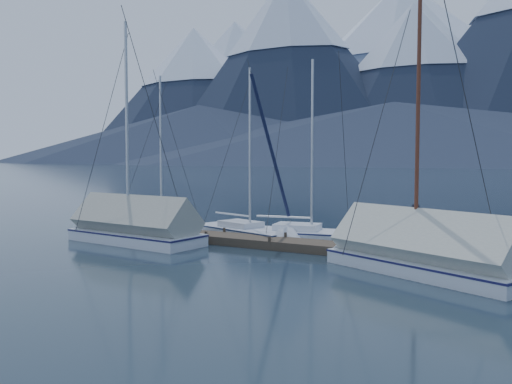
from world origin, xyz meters
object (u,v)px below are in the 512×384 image
person (417,226)px  sailboat_open_mid (257,235)px  sailboat_open_right (322,237)px  sailboat_covered_far (126,230)px  sailboat_covered_near (411,256)px  sailboat_open_left (167,226)px

person → sailboat_open_mid: bearing=77.7°
sailboat_open_right → sailboat_covered_far: size_ratio=0.84×
sailboat_open_mid → sailboat_covered_near: (7.72, -3.64, 0.34)m
sailboat_covered_near → sailboat_covered_far: bearing=-180.0°
sailboat_open_right → sailboat_open_mid: bearing=-164.3°
sailboat_open_mid → sailboat_open_left: bearing=175.7°
sailboat_open_mid → sailboat_covered_far: sailboat_covered_far is taller
sailboat_open_left → sailboat_covered_near: size_ratio=0.87×
sailboat_covered_far → person: bearing=11.0°
sailboat_covered_far → person: sailboat_covered_far is taller
sailboat_open_mid → sailboat_covered_far: size_ratio=0.82×
sailboat_covered_near → person: 2.40m
sailboat_open_left → sailboat_open_right: size_ratio=0.98×
sailboat_covered_near → sailboat_covered_far: 12.07m
sailboat_open_left → sailboat_covered_far: sailboat_covered_far is taller
sailboat_covered_near → sailboat_covered_far: (-12.07, -0.01, 0.01)m
sailboat_open_left → person: bearing=-7.9°
sailboat_open_left → sailboat_open_mid: bearing=-4.3°
sailboat_open_mid → person: (7.36, -1.36, 1.00)m
sailboat_open_mid → sailboat_open_right: size_ratio=0.97×
person → sailboat_open_right: bearing=62.9°
sailboat_open_right → sailboat_covered_far: bearing=-148.2°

